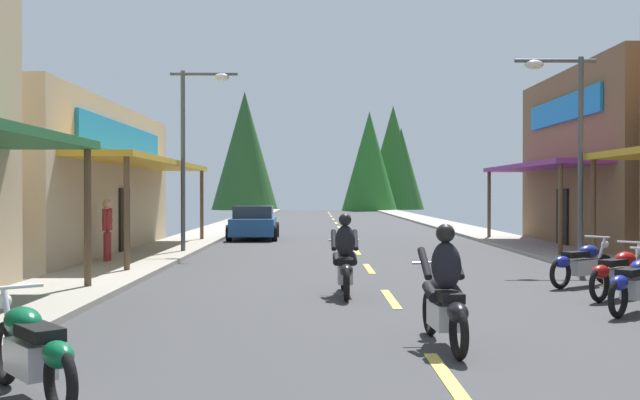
% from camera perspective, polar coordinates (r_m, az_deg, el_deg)
% --- Properties ---
extents(ground, '(10.34, 98.56, 0.10)m').
position_cam_1_polar(ground, '(33.41, 1.97, -2.88)').
color(ground, '#38383A').
extents(sidewalk_left, '(2.31, 98.56, 0.12)m').
position_cam_1_polar(sidewalk_left, '(33.74, -8.83, -2.67)').
color(sidewalk_left, gray).
rests_on(sidewalk_left, ground).
extents(sidewalk_right, '(2.31, 98.56, 0.12)m').
position_cam_1_polar(sidewalk_right, '(34.26, 12.61, -2.62)').
color(sidewalk_right, gray).
rests_on(sidewalk_right, ground).
extents(centerline_dashes, '(0.16, 73.51, 0.01)m').
position_cam_1_polar(centerline_dashes, '(36.51, 1.76, -2.50)').
color(centerline_dashes, '#E0C64C').
rests_on(centerline_dashes, ground).
extents(storefront_left_far, '(8.06, 13.43, 4.70)m').
position_cam_1_polar(storefront_left_far, '(25.11, -21.83, 1.44)').
color(storefront_left_far, tan).
rests_on(storefront_left_far, ground).
extents(streetlamp_left, '(2.14, 0.30, 5.82)m').
position_cam_1_polar(streetlamp_left, '(23.72, -9.76, 5.08)').
color(streetlamp_left, '#474C51').
rests_on(streetlamp_left, ground).
extents(streetlamp_right, '(2.14, 0.30, 5.51)m').
position_cam_1_polar(streetlamp_right, '(20.39, 18.59, 5.31)').
color(streetlamp_right, '#474C51').
rests_on(streetlamp_right, ground).
extents(motorcycle_parked_right_4, '(1.57, 1.60, 1.04)m').
position_cam_1_polar(motorcycle_parked_right_4, '(13.11, 23.26, -5.92)').
color(motorcycle_parked_right_4, black).
rests_on(motorcycle_parked_right_4, ground).
extents(motorcycle_parked_right_5, '(1.69, 1.47, 1.04)m').
position_cam_1_polar(motorcycle_parked_right_5, '(14.74, 22.14, -5.20)').
color(motorcycle_parked_right_5, black).
rests_on(motorcycle_parked_right_5, ground).
extents(motorcycle_parked_right_6, '(1.81, 1.31, 1.04)m').
position_cam_1_polar(motorcycle_parked_right_6, '(16.37, 19.62, -4.62)').
color(motorcycle_parked_right_6, black).
rests_on(motorcycle_parked_right_6, ground).
extents(motorcycle_parked_left_2, '(1.45, 1.71, 1.04)m').
position_cam_1_polar(motorcycle_parked_left_2, '(7.56, -21.45, -10.69)').
color(motorcycle_parked_left_2, black).
rests_on(motorcycle_parked_left_2, ground).
extents(rider_cruising_lead, '(0.60, 2.14, 1.57)m').
position_cam_1_polar(rider_cruising_lead, '(9.51, 9.59, -7.32)').
color(rider_cruising_lead, black).
rests_on(rider_cruising_lead, ground).
extents(rider_cruising_trailing, '(0.60, 2.14, 1.57)m').
position_cam_1_polar(rider_cruising_trailing, '(14.01, 1.94, -4.77)').
color(rider_cruising_trailing, black).
rests_on(rider_cruising_trailing, ground).
extents(pedestrian_browsing, '(0.29, 0.57, 1.78)m').
position_cam_1_polar(pedestrian_browsing, '(20.69, -16.14, -2.01)').
color(pedestrian_browsing, maroon).
rests_on(pedestrian_browsing, ground).
extents(parked_car_curbside, '(2.15, 4.34, 1.40)m').
position_cam_1_polar(parked_car_curbside, '(31.24, -5.15, -1.77)').
color(parked_car_curbside, '#1E4C8C').
rests_on(parked_car_curbside, ground).
extents(treeline_backdrop, '(24.79, 13.00, 13.70)m').
position_cam_1_polar(treeline_backdrop, '(85.12, -0.09, 3.26)').
color(treeline_backdrop, '#265023').
rests_on(treeline_backdrop, ground).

